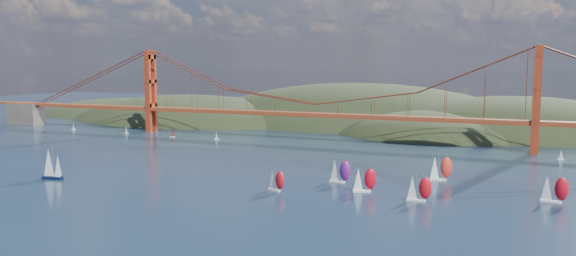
% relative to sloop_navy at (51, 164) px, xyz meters
% --- Properties ---
extents(ground, '(1200.00, 1200.00, 0.00)m').
position_rel_sloop_navy_xyz_m(ground, '(55.17, -31.39, -5.88)').
color(ground, black).
rests_on(ground, ground).
extents(headlands, '(725.00, 225.00, 96.00)m').
position_rel_sloop_navy_xyz_m(headlands, '(100.12, 246.89, -18.33)').
color(headlands, black).
rests_on(headlands, ground).
extents(bridge, '(552.00, 12.00, 55.00)m').
position_rel_sloop_navy_xyz_m(bridge, '(53.43, 148.61, 26.36)').
color(bridge, brown).
rests_on(bridge, ground).
extents(sloop_navy, '(8.90, 5.57, 13.31)m').
position_rel_sloop_navy_xyz_m(sloop_navy, '(0.00, 0.00, 0.00)').
color(sloop_navy, black).
rests_on(sloop_navy, ground).
extents(racer_0, '(7.61, 4.90, 8.51)m').
position_rel_sloop_navy_xyz_m(racer_0, '(90.58, 16.16, -1.86)').
color(racer_0, silver).
rests_on(racer_0, ground).
extents(racer_1, '(8.51, 5.95, 9.54)m').
position_rel_sloop_navy_xyz_m(racer_1, '(119.86, 27.50, -1.37)').
color(racer_1, white).
rests_on(racer_1, ground).
extents(racer_2, '(8.27, 3.75, 9.36)m').
position_rel_sloop_navy_xyz_m(racer_2, '(140.29, 21.15, -1.46)').
color(racer_2, silver).
rests_on(racer_2, ground).
extents(racer_3, '(9.37, 7.17, 10.60)m').
position_rel_sloop_navy_xyz_m(racer_3, '(141.66, 58.69, -0.87)').
color(racer_3, silver).
rests_on(racer_3, ground).
extents(racer_4, '(8.60, 3.56, 9.85)m').
position_rel_sloop_navy_xyz_m(racer_4, '(181.24, 37.11, -1.22)').
color(racer_4, silver).
rests_on(racer_4, ground).
extents(racer_rwb, '(8.80, 4.30, 9.91)m').
position_rel_sloop_navy_xyz_m(racer_rwb, '(106.85, 38.97, -1.19)').
color(racer_rwb, white).
rests_on(racer_rwb, ground).
extents(distant_boat_0, '(3.00, 2.00, 4.70)m').
position_rel_sloop_navy_xyz_m(distant_boat_0, '(-119.05, 132.12, -3.47)').
color(distant_boat_0, silver).
rests_on(distant_boat_0, ground).
extents(distant_boat_1, '(3.00, 2.00, 4.70)m').
position_rel_sloop_navy_xyz_m(distant_boat_1, '(-72.07, 131.17, -3.47)').
color(distant_boat_1, silver).
rests_on(distant_boat_1, ground).
extents(distant_boat_2, '(3.00, 2.00, 4.70)m').
position_rel_sloop_navy_xyz_m(distant_boat_2, '(-33.41, 128.34, -3.47)').
color(distant_boat_2, silver).
rests_on(distant_boat_2, ground).
extents(distant_boat_3, '(3.00, 2.00, 4.70)m').
position_rel_sloop_navy_xyz_m(distant_boat_3, '(-1.96, 129.34, -3.47)').
color(distant_boat_3, silver).
rests_on(distant_boat_3, ground).
extents(distant_boat_4, '(3.00, 2.00, 4.70)m').
position_rel_sloop_navy_xyz_m(distant_boat_4, '(186.97, 131.11, -3.47)').
color(distant_boat_4, silver).
rests_on(distant_boat_4, ground).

